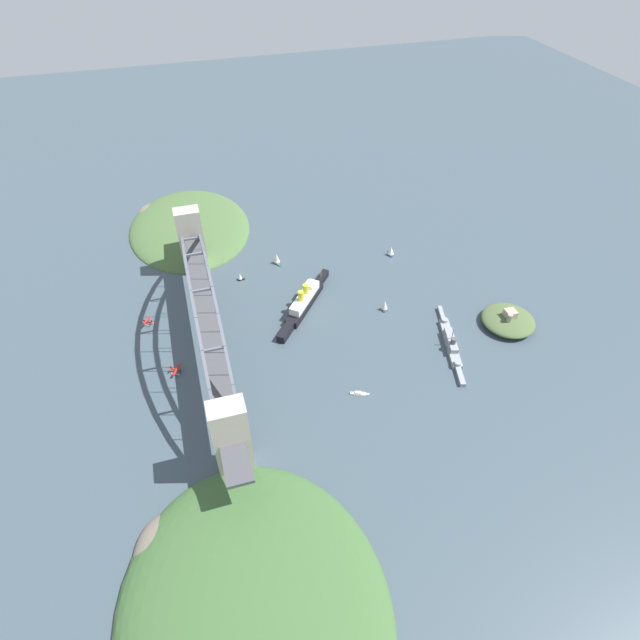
# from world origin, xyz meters

# --- Properties ---
(ground_plane) EXTENTS (1400.00, 1400.00, 0.00)m
(ground_plane) POSITION_xyz_m (0.00, 0.00, 0.00)
(ground_plane) COLOR #3D4C56
(harbor_arch_bridge) EXTENTS (262.98, 19.89, 73.36)m
(harbor_arch_bridge) POSITION_xyz_m (0.00, 0.00, 31.39)
(harbor_arch_bridge) COLOR #BCB29E
(harbor_arch_bridge) RESTS_ON ground
(headland_west_shore) EXTENTS (146.87, 112.13, 16.95)m
(headland_west_shore) POSITION_xyz_m (-169.77, -1.05, 0.00)
(headland_west_shore) COLOR #476638
(headland_west_shore) RESTS_ON ground
(headland_east_shore) EXTENTS (156.93, 130.18, 27.60)m
(headland_east_shore) POSITION_xyz_m (177.20, -7.33, 0.00)
(headland_east_shore) COLOR #3D6033
(headland_east_shore) RESTS_ON ground
(ocean_liner) EXTENTS (72.47, 60.36, 20.18)m
(ocean_liner) POSITION_xyz_m (-26.84, 75.47, 5.72)
(ocean_liner) COLOR black
(ocean_liner) RESTS_ON ground
(naval_cruiser) EXTENTS (78.39, 24.10, 16.56)m
(naval_cruiser) POSITION_xyz_m (44.90, 165.51, 2.68)
(naval_cruiser) COLOR gray
(naval_cruiser) RESTS_ON ground
(fort_island_mid_harbor) EXTENTS (40.05, 39.44, 14.40)m
(fort_island_mid_harbor) POSITION_xyz_m (36.78, 217.16, 4.44)
(fort_island_mid_harbor) COLOR #4C6038
(fort_island_mid_harbor) RESTS_ON ground
(seaplane_taxiing_near_bridge) EXTENTS (10.50, 8.83, 5.11)m
(seaplane_taxiing_near_bridge) POSITION_xyz_m (14.87, -27.40, 2.21)
(seaplane_taxiing_near_bridge) COLOR #B7B7B2
(seaplane_taxiing_near_bridge) RESTS_ON ground
(seaplane_second_in_formation) EXTENTS (9.14, 8.60, 4.96)m
(seaplane_second_in_formation) POSITION_xyz_m (-40.90, -43.55, 2.09)
(seaplane_second_in_formation) COLOR #B7B7B2
(seaplane_second_in_formation) RESTS_ON ground
(small_boat_0) EXTENTS (8.81, 6.73, 10.15)m
(small_boat_0) POSITION_xyz_m (-5.69, 134.25, 4.67)
(small_boat_0) COLOR #234C8C
(small_boat_0) RESTS_ON ground
(small_boat_1) EXTENTS (3.99, 6.56, 7.05)m
(small_boat_1) POSITION_xyz_m (-75.37, 32.90, 3.35)
(small_boat_1) COLOR black
(small_boat_1) RESTS_ON ground
(small_boat_2) EXTENTS (9.99, 6.80, 11.07)m
(small_boat_2) POSITION_xyz_m (-89.76, 67.62, 5.12)
(small_boat_2) COLOR #2D6B3D
(small_boat_2) RESTS_ON ground
(small_boat_3) EXTENTS (6.22, 12.41, 2.07)m
(small_boat_3) POSITION_xyz_m (68.81, 86.62, 0.73)
(small_boat_3) COLOR silver
(small_boat_3) RESTS_ON ground
(small_boat_4) EXTENTS (10.23, 6.08, 9.79)m
(small_boat_4) POSITION_xyz_m (-72.97, 167.27, 4.57)
(small_boat_4) COLOR #234C8C
(small_boat_4) RESTS_ON ground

